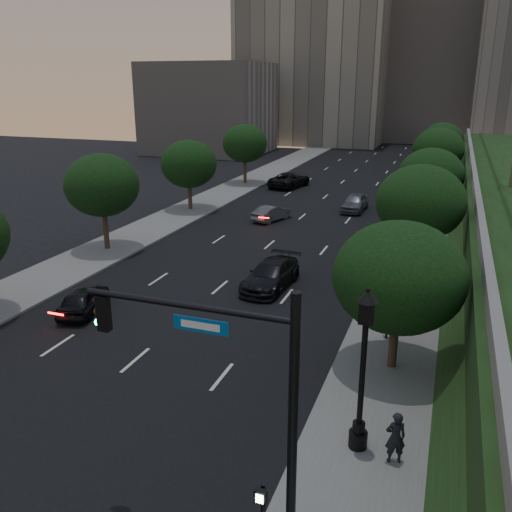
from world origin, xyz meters
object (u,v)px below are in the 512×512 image
at_px(sedan_mid_left, 272,213).
at_px(sedan_near_right, 271,275).
at_px(sedan_far_left, 290,180).
at_px(traffic_signal_mast, 249,415).
at_px(sedan_far_right, 355,202).
at_px(sedan_near_left, 83,299).
at_px(pedestrian_b, 391,320).
at_px(pedestrian_c, 409,301).
at_px(street_lamp, 362,378).
at_px(pedestrian_a, 395,437).

relative_size(sedan_mid_left, sedan_near_right, 0.76).
xyz_separation_m(sedan_far_left, sedan_near_right, (7.65, -29.73, -0.06)).
relative_size(traffic_signal_mast, sedan_far_right, 1.49).
bearing_deg(sedan_near_left, pedestrian_b, 171.74).
relative_size(traffic_signal_mast, sedan_far_left, 1.18).
xyz_separation_m(sedan_far_right, pedestrian_c, (6.60, -22.53, 0.23)).
distance_m(sedan_near_right, pedestrian_b, 8.48).
distance_m(sedan_far_right, pedestrian_b, 25.83).
bearing_deg(sedan_far_left, street_lamp, 120.54).
bearing_deg(sedan_near_left, sedan_mid_left, -114.26).
distance_m(sedan_mid_left, sedan_near_right, 15.52).
bearing_deg(pedestrian_c, sedan_mid_left, -49.08).
height_order(pedestrian_a, pedestrian_c, pedestrian_c).
distance_m(sedan_far_right, pedestrian_c, 23.48).
bearing_deg(traffic_signal_mast, sedan_far_left, 105.22).
distance_m(sedan_near_left, pedestrian_c, 16.38).
bearing_deg(street_lamp, sedan_mid_left, 113.49).
bearing_deg(pedestrian_b, street_lamp, 117.52).
distance_m(sedan_near_left, sedan_mid_left, 21.47).
height_order(sedan_near_right, pedestrian_c, pedestrian_c).
height_order(sedan_near_left, pedestrian_c, pedestrian_c).
distance_m(sedan_near_left, pedestrian_a, 17.53).
height_order(sedan_far_left, pedestrian_a, pedestrian_a).
height_order(sedan_mid_left, pedestrian_a, pedestrian_a).
relative_size(traffic_signal_mast, pedestrian_c, 3.99).
xyz_separation_m(sedan_near_left, sedan_near_right, (7.94, 6.47, 0.07)).
bearing_deg(pedestrian_a, sedan_mid_left, -86.05).
distance_m(traffic_signal_mast, sedan_mid_left, 33.50).
bearing_deg(traffic_signal_mast, sedan_far_right, 95.92).
bearing_deg(pedestrian_c, sedan_far_right, -69.81).
relative_size(sedan_near_left, pedestrian_c, 2.33).
bearing_deg(sedan_near_right, street_lamp, -56.83).
distance_m(traffic_signal_mast, sedan_near_left, 17.08).
bearing_deg(pedestrian_c, sedan_near_right, -9.73).
height_order(sedan_near_left, sedan_mid_left, sedan_near_left).
xyz_separation_m(street_lamp, sedan_far_right, (-5.97, 33.37, -1.83)).
xyz_separation_m(traffic_signal_mast, sedan_near_right, (-5.09, 17.10, -2.91)).
xyz_separation_m(traffic_signal_mast, pedestrian_a, (3.21, 4.05, -2.66)).
bearing_deg(sedan_near_right, pedestrian_a, -53.69).
bearing_deg(traffic_signal_mast, pedestrian_c, 79.99).
relative_size(sedan_far_left, sedan_far_right, 1.27).
relative_size(traffic_signal_mast, street_lamp, 1.25).
bearing_deg(sedan_mid_left, sedan_near_right, 127.78).
relative_size(sedan_far_left, pedestrian_b, 3.40).
distance_m(street_lamp, sedan_far_left, 44.98).
bearing_deg(sedan_near_left, traffic_signal_mast, 124.99).
height_order(sedan_near_left, sedan_near_right, sedan_near_right).
distance_m(sedan_near_left, sedan_far_right, 28.62).
distance_m(street_lamp, pedestrian_c, 10.97).
bearing_deg(street_lamp, pedestrian_c, 86.66).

